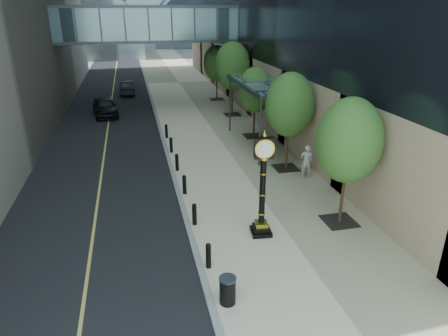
{
  "coord_description": "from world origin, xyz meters",
  "views": [
    {
      "loc": [
        -4.9,
        -10.99,
        8.9
      ],
      "look_at": [
        -1.27,
        4.68,
        2.4
      ],
      "focal_mm": 32.0,
      "sensor_mm": 36.0,
      "label": 1
    }
  ],
  "objects_px": {
    "street_clock": "(262,192)",
    "trash_bin": "(228,291)",
    "car_near": "(105,106)",
    "car_far": "(127,88)",
    "pedestrian": "(306,161)"
  },
  "relations": [
    {
      "from": "street_clock",
      "to": "car_far",
      "type": "relative_size",
      "value": 0.99
    },
    {
      "from": "street_clock",
      "to": "car_near",
      "type": "relative_size",
      "value": 0.92
    },
    {
      "from": "street_clock",
      "to": "car_far",
      "type": "distance_m",
      "value": 31.55
    },
    {
      "from": "street_clock",
      "to": "trash_bin",
      "type": "distance_m",
      "value": 4.69
    },
    {
      "from": "trash_bin",
      "to": "car_near",
      "type": "bearing_deg",
      "value": 100.61
    },
    {
      "from": "trash_bin",
      "to": "car_near",
      "type": "height_order",
      "value": "car_near"
    },
    {
      "from": "trash_bin",
      "to": "car_near",
      "type": "xyz_separation_m",
      "value": [
        -4.85,
        25.88,
        0.32
      ]
    },
    {
      "from": "pedestrian",
      "to": "car_near",
      "type": "height_order",
      "value": "pedestrian"
    },
    {
      "from": "street_clock",
      "to": "trash_bin",
      "type": "bearing_deg",
      "value": -115.62
    },
    {
      "from": "pedestrian",
      "to": "car_near",
      "type": "distance_m",
      "value": 20.43
    },
    {
      "from": "street_clock",
      "to": "pedestrian",
      "type": "height_order",
      "value": "street_clock"
    },
    {
      "from": "street_clock",
      "to": "car_near",
      "type": "xyz_separation_m",
      "value": [
        -7.2,
        22.09,
        -1.14
      ]
    },
    {
      "from": "street_clock",
      "to": "pedestrian",
      "type": "xyz_separation_m",
      "value": [
        4.29,
        5.19,
        -0.97
      ]
    },
    {
      "from": "street_clock",
      "to": "car_near",
      "type": "bearing_deg",
      "value": 114.2
    },
    {
      "from": "trash_bin",
      "to": "car_far",
      "type": "xyz_separation_m",
      "value": [
        -2.87,
        34.88,
        0.24
      ]
    }
  ]
}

